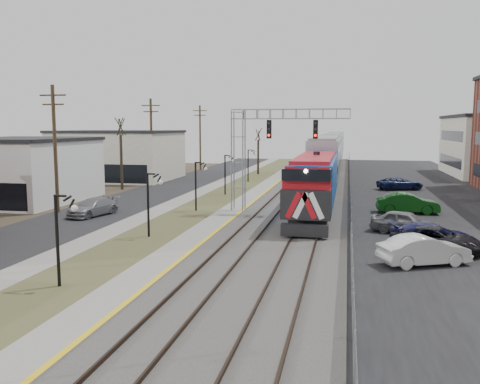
# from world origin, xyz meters

# --- Properties ---
(street_west) EXTENTS (7.00, 120.00, 0.04)m
(street_west) POSITION_xyz_m (-11.50, 35.00, 0.02)
(street_west) COLOR black
(street_west) RESTS_ON ground
(sidewalk) EXTENTS (2.00, 120.00, 0.08)m
(sidewalk) POSITION_xyz_m (-7.00, 35.00, 0.04)
(sidewalk) COLOR gray
(sidewalk) RESTS_ON ground
(grass_median) EXTENTS (4.00, 120.00, 0.06)m
(grass_median) POSITION_xyz_m (-4.00, 35.00, 0.03)
(grass_median) COLOR #47502A
(grass_median) RESTS_ON ground
(platform) EXTENTS (2.00, 120.00, 0.24)m
(platform) POSITION_xyz_m (-1.00, 35.00, 0.12)
(platform) COLOR gray
(platform) RESTS_ON ground
(ballast_bed) EXTENTS (8.00, 120.00, 0.20)m
(ballast_bed) POSITION_xyz_m (4.00, 35.00, 0.10)
(ballast_bed) COLOR #595651
(ballast_bed) RESTS_ON ground
(parking_lot) EXTENTS (16.00, 120.00, 0.04)m
(parking_lot) POSITION_xyz_m (16.00, 35.00, 0.02)
(parking_lot) COLOR black
(parking_lot) RESTS_ON ground
(platform_edge) EXTENTS (0.24, 120.00, 0.01)m
(platform_edge) POSITION_xyz_m (-0.12, 35.00, 0.24)
(platform_edge) COLOR gold
(platform_edge) RESTS_ON platform
(track_near) EXTENTS (1.58, 120.00, 0.15)m
(track_near) POSITION_xyz_m (2.00, 35.00, 0.28)
(track_near) COLOR #2D2119
(track_near) RESTS_ON ballast_bed
(track_far) EXTENTS (1.58, 120.00, 0.15)m
(track_far) POSITION_xyz_m (5.50, 35.00, 0.28)
(track_far) COLOR #2D2119
(track_far) RESTS_ON ballast_bed
(train) EXTENTS (3.00, 85.85, 5.33)m
(train) POSITION_xyz_m (5.50, 63.23, 2.92)
(train) COLOR #1651B5
(train) RESTS_ON ground
(signal_gantry) EXTENTS (9.00, 1.07, 8.15)m
(signal_gantry) POSITION_xyz_m (1.22, 27.99, 5.59)
(signal_gantry) COLOR gray
(signal_gantry) RESTS_ON ground
(lampposts) EXTENTS (0.14, 62.14, 4.00)m
(lampposts) POSITION_xyz_m (-4.00, 18.29, 2.00)
(lampposts) COLOR black
(lampposts) RESTS_ON ground
(utility_poles) EXTENTS (0.28, 80.28, 10.00)m
(utility_poles) POSITION_xyz_m (-14.50, 25.00, 5.00)
(utility_poles) COLOR #4C3823
(utility_poles) RESTS_ON ground
(fence) EXTENTS (0.04, 120.00, 1.60)m
(fence) POSITION_xyz_m (8.20, 35.00, 0.80)
(fence) COLOR gray
(fence) RESTS_ON ground
(bare_trees) EXTENTS (12.30, 42.30, 5.95)m
(bare_trees) POSITION_xyz_m (-12.66, 38.91, 2.70)
(bare_trees) COLOR #382D23
(bare_trees) RESTS_ON ground
(car_lot_b) EXTENTS (4.69, 3.25, 1.47)m
(car_lot_b) POSITION_xyz_m (11.68, 14.82, 0.73)
(car_lot_b) COLOR silver
(car_lot_b) RESTS_ON ground
(car_lot_c) EXTENTS (5.28, 3.91, 1.33)m
(car_lot_c) POSITION_xyz_m (12.79, 17.83, 0.67)
(car_lot_c) COLOR black
(car_lot_c) RESTS_ON ground
(car_lot_d) EXTENTS (4.91, 3.11, 1.32)m
(car_lot_d) POSITION_xyz_m (12.67, 19.14, 0.66)
(car_lot_d) COLOR #16174E
(car_lot_d) RESTS_ON ground
(car_lot_e) EXTENTS (4.61, 3.00, 1.46)m
(car_lot_e) POSITION_xyz_m (11.60, 22.38, 0.73)
(car_lot_e) COLOR slate
(car_lot_e) RESTS_ON ground
(car_lot_f) EXTENTS (4.80, 1.78, 1.57)m
(car_lot_f) POSITION_xyz_m (12.60, 30.37, 0.78)
(car_lot_f) COLOR #0D4110
(car_lot_f) RESTS_ON ground
(car_street_b) EXTENTS (2.91, 4.89, 1.33)m
(car_street_b) POSITION_xyz_m (-11.03, 24.19, 0.66)
(car_street_b) COLOR gray
(car_street_b) RESTS_ON ground
(car_lot_g) EXTENTS (5.28, 3.68, 1.34)m
(car_lot_g) POSITION_xyz_m (13.51, 45.76, 0.67)
(car_lot_g) COLOR navy
(car_lot_g) RESTS_ON ground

